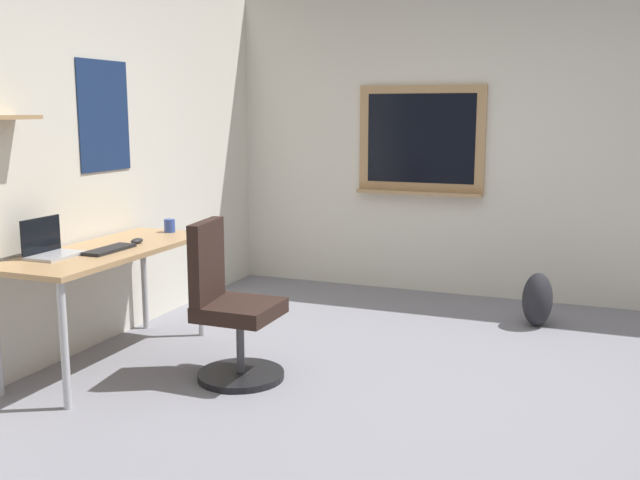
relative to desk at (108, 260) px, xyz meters
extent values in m
plane|color=gray|center=(0.16, -2.07, -0.67)|extent=(5.20, 5.20, 0.00)
cube|color=silver|center=(0.16, 0.38, 0.63)|extent=(5.00, 0.10, 2.60)
cube|color=navy|center=(0.45, 0.32, 0.88)|extent=(0.52, 0.01, 0.74)
cube|color=silver|center=(2.61, -2.07, 0.63)|extent=(0.10, 5.00, 2.60)
cube|color=tan|center=(2.54, -1.35, 0.68)|extent=(0.04, 1.10, 0.90)
cube|color=black|center=(2.53, -1.35, 0.68)|extent=(0.01, 0.94, 0.76)
cube|color=tan|center=(2.50, -1.35, 0.22)|extent=(0.12, 1.10, 0.03)
cube|color=tan|center=(0.00, 0.00, 0.06)|extent=(1.52, 0.59, 0.03)
cylinder|color=#B7B7BC|center=(-0.70, -0.24, -0.31)|extent=(0.04, 0.04, 0.71)
cylinder|color=#B7B7BC|center=(0.70, -0.24, -0.31)|extent=(0.04, 0.04, 0.71)
cylinder|color=#B7B7BC|center=(0.70, 0.24, -0.31)|extent=(0.04, 0.04, 0.71)
cylinder|color=black|center=(0.04, -0.90, -0.65)|extent=(0.52, 0.52, 0.04)
cylinder|color=#4C4C51|center=(0.04, -0.90, -0.46)|extent=(0.05, 0.05, 0.34)
cube|color=black|center=(0.04, -0.90, -0.24)|extent=(0.44, 0.44, 0.09)
cube|color=black|center=(0.02, -0.70, 0.04)|extent=(0.41, 0.13, 0.48)
cube|color=#ADAFB5|center=(-0.34, 0.10, 0.08)|extent=(0.31, 0.21, 0.02)
cube|color=black|center=(-0.34, 0.20, 0.20)|extent=(0.31, 0.01, 0.21)
cube|color=black|center=(-0.08, -0.07, 0.09)|extent=(0.37, 0.13, 0.02)
ellipsoid|color=#262628|center=(0.20, -0.07, 0.09)|extent=(0.10, 0.06, 0.03)
cylinder|color=#334CA5|center=(0.66, -0.02, 0.12)|extent=(0.08, 0.08, 0.09)
ellipsoid|color=#232328|center=(1.83, -2.44, -0.47)|extent=(0.32, 0.22, 0.40)
camera|label=1|loc=(-3.63, -2.86, 0.92)|focal=40.74mm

